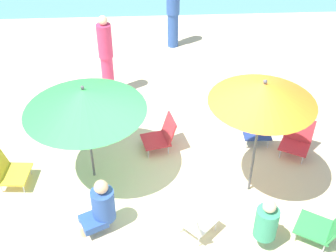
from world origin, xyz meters
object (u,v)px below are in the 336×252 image
(beach_chair_c, at_px, (7,170))
(umbrella_orange, at_px, (263,93))
(umbrella_green, at_px, (84,100))
(beach_chair_b, at_px, (323,227))
(person_b, at_px, (267,222))
(beach_chair_f, at_px, (297,138))
(person_d, at_px, (106,56))
(person_a, at_px, (173,13))
(person_c, at_px, (101,207))
(beach_chair_d, at_px, (162,135))
(beach_chair_a, at_px, (193,220))
(beach_chair_e, at_px, (256,126))

(beach_chair_c, bearing_deg, umbrella_orange, -0.51)
(umbrella_green, relative_size, beach_chair_c, 3.06)
(beach_chair_b, distance_m, beach_chair_c, 4.99)
(umbrella_green, bearing_deg, person_b, -31.70)
(umbrella_green, bearing_deg, beach_chair_c, -175.17)
(umbrella_green, distance_m, beach_chair_f, 3.82)
(beach_chair_b, distance_m, person_d, 5.28)
(beach_chair_f, xyz_separation_m, person_d, (-3.46, 2.12, 0.60))
(umbrella_green, xyz_separation_m, person_d, (0.13, 2.54, -0.63))
(beach_chair_b, relative_size, person_a, 0.44)
(beach_chair_b, height_order, person_c, person_c)
(beach_chair_d, distance_m, person_c, 2.04)
(beach_chair_a, distance_m, person_d, 4.22)
(person_b, xyz_separation_m, person_d, (-2.41, 4.11, 0.45))
(beach_chair_a, height_order, person_b, person_b)
(beach_chair_b, xyz_separation_m, beach_chair_f, (0.20, 1.99, 0.03))
(umbrella_green, distance_m, beach_chair_a, 2.40)
(beach_chair_b, bearing_deg, person_d, -18.74)
(beach_chair_b, height_order, person_d, person_d)
(beach_chair_e, bearing_deg, person_a, -159.81)
(beach_chair_a, relative_size, person_c, 0.80)
(beach_chair_f, bearing_deg, beach_chair_e, -93.98)
(umbrella_green, height_order, beach_chair_b, umbrella_green)
(person_a, height_order, person_d, person_d)
(beach_chair_b, distance_m, person_a, 6.58)
(person_d, bearing_deg, person_b, 27.97)
(beach_chair_c, distance_m, person_a, 5.76)
(beach_chair_d, distance_m, person_b, 2.61)
(beach_chair_a, relative_size, person_a, 0.42)
(umbrella_green, height_order, beach_chair_a, umbrella_green)
(person_a, xyz_separation_m, person_d, (-1.52, -2.21, 0.03))
(beach_chair_e, xyz_separation_m, beach_chair_f, (0.65, -0.43, 0.02))
(beach_chair_a, xyz_separation_m, beach_chair_f, (2.05, 1.82, -0.04))
(umbrella_green, bearing_deg, umbrella_orange, -10.55)
(beach_chair_d, bearing_deg, beach_chair_f, 161.40)
(beach_chair_e, distance_m, person_c, 3.38)
(beach_chair_e, xyz_separation_m, person_c, (-2.72, -2.00, 0.15))
(beach_chair_e, height_order, person_c, person_c)
(beach_chair_a, xyz_separation_m, person_d, (-1.41, 3.93, 0.56))
(beach_chair_f, bearing_deg, umbrella_green, -53.97)
(person_a, bearing_deg, person_b, -44.17)
(beach_chair_c, distance_m, person_d, 3.12)
(person_c, distance_m, person_d, 3.72)
(beach_chair_e, distance_m, beach_chair_f, 0.78)
(person_a, distance_m, person_d, 2.68)
(person_c, relative_size, person_d, 0.52)
(beach_chair_b, relative_size, beach_chair_d, 1.16)
(person_a, bearing_deg, person_d, -86.79)
(umbrella_orange, xyz_separation_m, beach_chair_b, (0.82, -1.09, -1.60))
(person_c, bearing_deg, beach_chair_f, 179.16)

